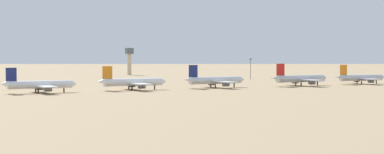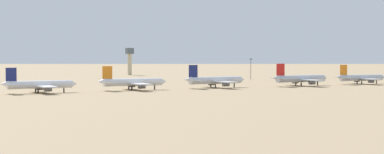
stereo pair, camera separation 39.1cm
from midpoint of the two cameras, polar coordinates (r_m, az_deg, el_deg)
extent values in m
plane|color=#9E8460|center=(370.27, 2.30, -0.89)|extent=(4000.00, 4000.00, 0.00)
pyramid|color=#786C5D|center=(1548.40, -13.12, 2.88)|extent=(435.69, 390.10, 81.49)
pyramid|color=gray|center=(1465.02, -0.57, 3.26)|extent=(341.53, 264.90, 95.56)
cylinder|color=white|center=(335.77, -11.83, -0.59)|extent=(29.49, 3.76, 3.68)
cone|color=white|center=(340.21, -9.21, -0.53)|extent=(2.77, 3.51, 3.50)
cone|color=white|center=(332.02, -14.50, -0.55)|extent=(3.69, 3.14, 3.13)
cube|color=navy|center=(332.52, -13.98, 0.20)|extent=(4.79, 0.47, 5.99)
cube|color=white|center=(336.29, -14.11, -0.54)|extent=(2.96, 6.27, 0.33)
cube|color=white|center=(329.11, -13.83, -0.60)|extent=(2.96, 6.27, 0.33)
cube|color=white|center=(336.03, -11.67, -0.68)|extent=(6.34, 29.49, 0.52)
cylinder|color=slate|center=(343.00, -11.82, -0.84)|extent=(3.32, 2.04, 2.03)
cylinder|color=slate|center=(329.68, -11.21, -0.95)|extent=(3.32, 2.04, 2.03)
cylinder|color=black|center=(338.94, -9.99, -1.03)|extent=(0.64, 0.64, 2.03)
cylinder|color=black|center=(337.70, -12.14, -1.06)|extent=(0.64, 0.64, 2.03)
cylinder|color=black|center=(333.43, -11.95, -1.10)|extent=(0.64, 0.64, 2.03)
cylinder|color=white|center=(353.65, -4.62, -0.40)|extent=(29.92, 4.64, 3.73)
cone|color=white|center=(359.61, -2.20, -0.36)|extent=(2.90, 3.62, 3.54)
cone|color=white|center=(348.31, -7.12, -0.36)|extent=(3.82, 3.28, 3.17)
cube|color=orange|center=(349.14, -6.63, 0.36)|extent=(4.86, 0.61, 6.06)
cube|color=white|center=(352.84, -6.82, -0.36)|extent=(3.17, 6.42, 0.34)
cube|color=white|center=(345.78, -6.44, -0.41)|extent=(3.17, 6.42, 0.34)
cube|color=white|center=(354.00, -4.48, -0.49)|extent=(7.25, 30.00, 0.52)
cylinder|color=slate|center=(360.93, -4.73, -0.65)|extent=(3.42, 2.15, 2.05)
cylinder|color=slate|center=(347.87, -3.93, -0.75)|extent=(3.42, 2.15, 2.05)
cylinder|color=black|center=(357.89, -2.92, -0.83)|extent=(0.65, 0.65, 2.05)
cylinder|color=black|center=(355.40, -4.96, -0.86)|extent=(0.65, 0.65, 2.05)
cylinder|color=black|center=(351.21, -4.71, -0.89)|extent=(0.65, 0.65, 2.05)
cylinder|color=silver|center=(373.38, 1.88, -0.26)|extent=(30.32, 5.25, 3.77)
cone|color=silver|center=(382.19, 3.98, -0.20)|extent=(3.00, 3.72, 3.58)
cone|color=silver|center=(365.07, -0.31, -0.22)|extent=(3.92, 3.39, 3.21)
cube|color=navy|center=(366.49, 0.12, 0.47)|extent=(4.92, 0.71, 6.13)
cube|color=silver|center=(369.93, -0.17, -0.22)|extent=(3.33, 6.55, 0.34)
cube|color=silver|center=(363.39, 0.42, -0.26)|extent=(3.33, 6.55, 0.34)
cube|color=silver|center=(373.90, 2.00, -0.34)|extent=(7.88, 30.45, 0.53)
cylinder|color=slate|center=(380.48, 1.57, -0.50)|extent=(3.49, 2.24, 2.07)
cylinder|color=slate|center=(368.46, 2.71, -0.58)|extent=(3.49, 2.24, 2.07)
cylinder|color=black|center=(379.62, 3.36, -0.66)|extent=(0.66, 0.66, 2.07)
cylinder|color=black|center=(374.71, 1.52, -0.69)|extent=(0.66, 0.66, 2.07)
cylinder|color=black|center=(370.85, 1.88, -0.72)|extent=(0.66, 0.66, 2.07)
cylinder|color=silver|center=(396.84, 8.55, -0.12)|extent=(31.09, 5.54, 3.87)
cone|color=silver|center=(407.50, 10.40, -0.07)|extent=(3.09, 3.82, 3.67)
cone|color=silver|center=(386.60, 6.60, -0.09)|extent=(4.04, 3.49, 3.29)
cube|color=red|center=(388.41, 6.99, 0.59)|extent=(5.04, 0.76, 6.28)
cube|color=silver|center=(391.67, 6.65, -0.09)|extent=(3.44, 6.73, 0.35)
cube|color=silver|center=(385.49, 7.33, -0.12)|extent=(3.44, 6.73, 0.35)
cube|color=silver|center=(397.47, 8.66, -0.20)|extent=(8.24, 31.23, 0.54)
cylinder|color=slate|center=(403.81, 8.13, -0.36)|extent=(3.59, 2.31, 2.13)
cylinder|color=slate|center=(392.50, 9.43, -0.43)|extent=(3.59, 2.31, 2.13)
cylinder|color=black|center=(404.38, 9.85, -0.51)|extent=(0.68, 0.68, 2.13)
cylinder|color=black|center=(397.90, 8.18, -0.55)|extent=(0.68, 0.68, 2.13)
cylinder|color=black|center=(394.26, 8.59, -0.57)|extent=(0.68, 0.68, 2.13)
cylinder|color=silver|center=(425.41, 13.18, -0.05)|extent=(28.29, 4.89, 3.52)
cone|color=silver|center=(434.82, 14.78, -0.02)|extent=(2.80, 3.47, 3.34)
cone|color=silver|center=(416.33, 11.50, -0.01)|extent=(3.66, 3.16, 2.99)
cube|color=orange|center=(417.94, 11.84, 0.55)|extent=(4.59, 0.66, 5.72)
cube|color=silver|center=(420.93, 11.55, -0.01)|extent=(3.10, 6.11, 0.32)
cube|color=silver|center=(415.23, 12.12, -0.05)|extent=(3.10, 6.11, 0.32)
cube|color=silver|center=(425.96, 13.27, -0.12)|extent=(7.35, 28.41, 0.49)
cylinder|color=slate|center=(431.80, 12.83, -0.25)|extent=(3.26, 2.09, 1.94)
cylinder|color=slate|center=(421.32, 13.91, -0.32)|extent=(3.26, 2.09, 1.94)
cylinder|color=black|center=(432.06, 14.30, -0.39)|extent=(0.62, 0.62, 1.94)
cylinder|color=black|center=(426.41, 12.86, -0.41)|extent=(0.62, 0.62, 1.94)
cylinder|color=black|center=(423.04, 13.20, -0.43)|extent=(0.62, 0.62, 1.94)
cylinder|color=#C6B793|center=(566.93, -4.89, 0.99)|extent=(3.20, 3.20, 16.39)
cube|color=#4C5660|center=(566.81, -4.90, 2.05)|extent=(5.20, 5.20, 4.62)
cylinder|color=#59595E|center=(481.48, 4.66, 0.60)|extent=(0.36, 0.36, 13.25)
cube|color=#333333|center=(481.34, 4.66, 1.42)|extent=(1.80, 0.50, 0.50)
camera|label=1|loc=(0.20, -89.97, 0.00)|focal=67.95mm
camera|label=2|loc=(0.20, 90.03, 0.00)|focal=67.95mm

